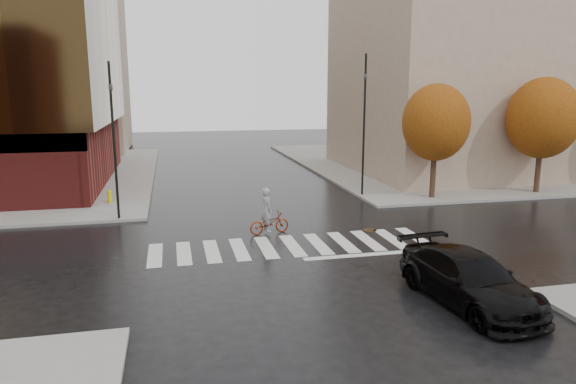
{
  "coord_description": "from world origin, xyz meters",
  "views": [
    {
      "loc": [
        -4.72,
        -19.22,
        6.36
      ],
      "look_at": [
        0.11,
        1.79,
        2.0
      ],
      "focal_mm": 32.0,
      "sensor_mm": 36.0,
      "label": 1
    }
  ],
  "objects_px": {
    "traffic_light_nw": "(113,131)",
    "fire_hydrant": "(110,196)",
    "sedan": "(469,279)",
    "cyclist": "(268,218)",
    "traffic_light_ne": "(364,114)"
  },
  "relations": [
    {
      "from": "traffic_light_nw",
      "to": "fire_hydrant",
      "type": "relative_size",
      "value": 10.21
    },
    {
      "from": "sedan",
      "to": "cyclist",
      "type": "xyz_separation_m",
      "value": [
        -4.42,
        8.79,
        -0.06
      ]
    },
    {
      "from": "traffic_light_ne",
      "to": "fire_hydrant",
      "type": "height_order",
      "value": "traffic_light_ne"
    },
    {
      "from": "sedan",
      "to": "cyclist",
      "type": "height_order",
      "value": "cyclist"
    },
    {
      "from": "cyclist",
      "to": "fire_hydrant",
      "type": "height_order",
      "value": "cyclist"
    },
    {
      "from": "cyclist",
      "to": "traffic_light_nw",
      "type": "xyz_separation_m",
      "value": [
        -6.71,
        3.8,
        3.7
      ]
    },
    {
      "from": "sedan",
      "to": "fire_hydrant",
      "type": "distance_m",
      "value": 20.19
    },
    {
      "from": "sedan",
      "to": "traffic_light_ne",
      "type": "height_order",
      "value": "traffic_light_ne"
    },
    {
      "from": "sedan",
      "to": "traffic_light_nw",
      "type": "bearing_deg",
      "value": 125.36
    },
    {
      "from": "fire_hydrant",
      "to": "traffic_light_nw",
      "type": "bearing_deg",
      "value": -77.9
    },
    {
      "from": "cyclist",
      "to": "traffic_light_ne",
      "type": "relative_size",
      "value": 0.26
    },
    {
      "from": "traffic_light_ne",
      "to": "sedan",
      "type": "bearing_deg",
      "value": 102.3
    },
    {
      "from": "traffic_light_ne",
      "to": "fire_hydrant",
      "type": "bearing_deg",
      "value": 17.61
    },
    {
      "from": "sedan",
      "to": "traffic_light_ne",
      "type": "xyz_separation_m",
      "value": [
        2.5,
        15.29,
        4.13
      ]
    },
    {
      "from": "cyclist",
      "to": "traffic_light_nw",
      "type": "relative_size",
      "value": 0.28
    }
  ]
}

